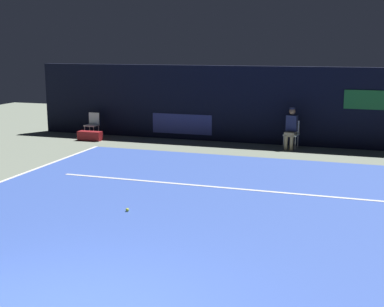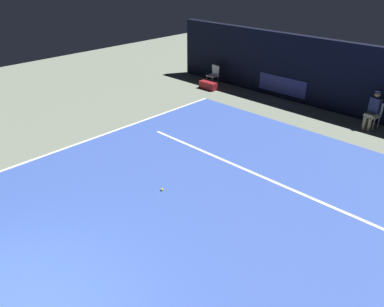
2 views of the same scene
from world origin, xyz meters
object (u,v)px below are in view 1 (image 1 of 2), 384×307
tennis_ball (127,210)px  courtside_chair_near (92,123)px  equipment_bag (90,136)px  line_judge_on_chair (291,128)px

tennis_ball → courtside_chair_near: bearing=123.0°
equipment_bag → tennis_ball: bearing=-56.8°
tennis_ball → equipment_bag: size_ratio=0.08×
equipment_bag → line_judge_on_chair: bearing=4.4°
line_judge_on_chair → tennis_ball: size_ratio=19.41×
line_judge_on_chair → equipment_bag: size_ratio=1.57×
courtside_chair_near → line_judge_on_chair: bearing=-0.0°
courtside_chair_near → tennis_ball: 9.11m
courtside_chair_near → equipment_bag: 0.77m
tennis_ball → line_judge_on_chair: bearing=74.0°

